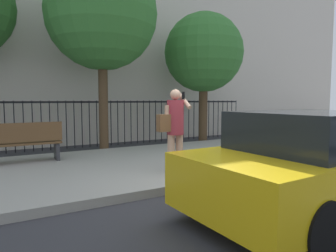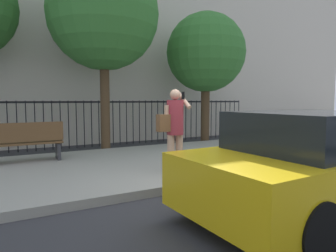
% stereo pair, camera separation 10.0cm
% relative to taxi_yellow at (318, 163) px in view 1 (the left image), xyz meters
% --- Properties ---
extents(ground_plane, '(60.00, 60.00, 0.00)m').
position_rel_taxi_yellow_xyz_m(ground_plane, '(-0.65, 1.68, -0.70)').
color(ground_plane, '#333338').
extents(sidewalk, '(28.00, 4.40, 0.15)m').
position_rel_taxi_yellow_xyz_m(sidewalk, '(-0.65, 3.88, -0.63)').
color(sidewalk, '#9E9B93').
rests_on(sidewalk, ground).
extents(building_facade, '(28.00, 4.00, 9.37)m').
position_rel_taxi_yellow_xyz_m(building_facade, '(-0.65, 10.18, 3.98)').
color(building_facade, beige).
rests_on(building_facade, ground).
extents(iron_fence, '(12.03, 0.04, 1.60)m').
position_rel_taxi_yellow_xyz_m(iron_fence, '(-0.65, 7.58, 0.32)').
color(iron_fence, black).
rests_on(iron_fence, ground).
extents(taxi_yellow, '(4.28, 2.01, 1.45)m').
position_rel_taxi_yellow_xyz_m(taxi_yellow, '(0.00, 0.00, 0.00)').
color(taxi_yellow, yellow).
rests_on(taxi_yellow, ground).
extents(pedestrian_on_phone, '(0.65, 0.49, 1.68)m').
position_rel_taxi_yellow_xyz_m(pedestrian_on_phone, '(-0.91, 2.54, 0.43)').
color(pedestrian_on_phone, tan).
rests_on(pedestrian_on_phone, sidewalk).
extents(street_bench, '(1.60, 0.45, 0.95)m').
position_rel_taxi_yellow_xyz_m(street_bench, '(-3.48, 4.99, -0.05)').
color(street_bench, brown).
rests_on(street_bench, sidewalk).
extents(street_tree_near, '(3.30, 3.30, 5.80)m').
position_rel_taxi_yellow_xyz_m(street_tree_near, '(-1.21, 6.24, 3.44)').
color(street_tree_near, '#4C3823').
rests_on(street_tree_near, ground).
extents(street_tree_far, '(2.85, 2.85, 4.76)m').
position_rel_taxi_yellow_xyz_m(street_tree_far, '(2.58, 6.31, 2.61)').
color(street_tree_far, '#4C3823').
rests_on(street_tree_far, ground).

